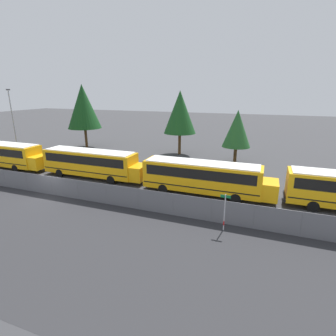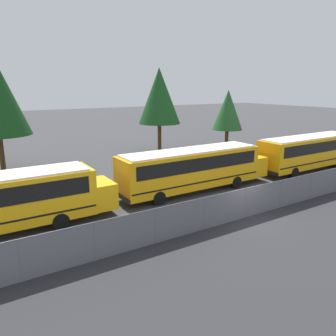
{
  "view_description": "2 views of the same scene",
  "coord_description": "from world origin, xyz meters",
  "px_view_note": "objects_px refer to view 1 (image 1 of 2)",
  "views": [
    {
      "loc": [
        18.48,
        -17.88,
        9.52
      ],
      "look_at": [
        9.6,
        5.83,
        2.03
      ],
      "focal_mm": 28.0,
      "sensor_mm": 36.0,
      "label": 1
    },
    {
      "loc": [
        -13.42,
        -12.82,
        7.54
      ],
      "look_at": [
        -1.71,
        5.74,
        2.04
      ],
      "focal_mm": 35.0,
      "sensor_mm": 36.0,
      "label": 2
    }
  ],
  "objects_px": {
    "street_sign": "(225,211)",
    "tree_0": "(237,129)",
    "tree_1": "(83,107)",
    "tree_3": "(180,112)",
    "school_bus_4": "(204,176)",
    "school_bus_3": "(92,162)",
    "light_pole": "(13,119)",
    "school_bus_2": "(4,153)"
  },
  "relations": [
    {
      "from": "school_bus_3",
      "to": "school_bus_4",
      "type": "xyz_separation_m",
      "value": [
        12.95,
        -0.52,
        0.0
      ]
    },
    {
      "from": "light_pole",
      "to": "tree_1",
      "type": "bearing_deg",
      "value": 42.69
    },
    {
      "from": "school_bus_3",
      "to": "light_pole",
      "type": "distance_m",
      "value": 20.39
    },
    {
      "from": "street_sign",
      "to": "tree_1",
      "type": "distance_m",
      "value": 34.29
    },
    {
      "from": "school_bus_4",
      "to": "school_bus_2",
      "type": "bearing_deg",
      "value": 179.76
    },
    {
      "from": "light_pole",
      "to": "tree_0",
      "type": "bearing_deg",
      "value": 10.01
    },
    {
      "from": "school_bus_2",
      "to": "tree_3",
      "type": "xyz_separation_m",
      "value": [
        18.87,
        14.8,
        4.58
      ]
    },
    {
      "from": "school_bus_3",
      "to": "street_sign",
      "type": "xyz_separation_m",
      "value": [
        15.84,
        -6.66,
        -0.4
      ]
    },
    {
      "from": "tree_3",
      "to": "light_pole",
      "type": "bearing_deg",
      "value": -162.18
    },
    {
      "from": "tree_0",
      "to": "tree_3",
      "type": "distance_m",
      "value": 9.11
    },
    {
      "from": "tree_3",
      "to": "school_bus_4",
      "type": "bearing_deg",
      "value": -63.97
    },
    {
      "from": "school_bus_2",
      "to": "school_bus_4",
      "type": "relative_size",
      "value": 1.0
    },
    {
      "from": "school_bus_4",
      "to": "tree_3",
      "type": "xyz_separation_m",
      "value": [
        -7.28,
        14.91,
        4.58
      ]
    },
    {
      "from": "school_bus_2",
      "to": "tree_3",
      "type": "bearing_deg",
      "value": 38.1
    },
    {
      "from": "school_bus_2",
      "to": "light_pole",
      "type": "xyz_separation_m",
      "value": [
        -5.83,
        6.86,
        3.43
      ]
    },
    {
      "from": "light_pole",
      "to": "tree_3",
      "type": "xyz_separation_m",
      "value": [
        24.7,
        7.94,
        1.15
      ]
    },
    {
      "from": "school_bus_2",
      "to": "school_bus_4",
      "type": "distance_m",
      "value": 26.15
    },
    {
      "from": "tree_3",
      "to": "tree_1",
      "type": "bearing_deg",
      "value": -177.56
    },
    {
      "from": "school_bus_3",
      "to": "tree_3",
      "type": "xyz_separation_m",
      "value": [
        5.66,
        14.39,
        4.58
      ]
    },
    {
      "from": "tree_1",
      "to": "school_bus_3",
      "type": "bearing_deg",
      "value": -50.65
    },
    {
      "from": "school_bus_4",
      "to": "tree_1",
      "type": "distance_m",
      "value": 28.48
    },
    {
      "from": "street_sign",
      "to": "school_bus_3",
      "type": "bearing_deg",
      "value": 157.2
    },
    {
      "from": "school_bus_4",
      "to": "school_bus_3",
      "type": "bearing_deg",
      "value": 177.71
    },
    {
      "from": "street_sign",
      "to": "tree_3",
      "type": "bearing_deg",
      "value": 115.81
    },
    {
      "from": "school_bus_2",
      "to": "tree_0",
      "type": "distance_m",
      "value": 30.5
    },
    {
      "from": "school_bus_3",
      "to": "light_pole",
      "type": "xyz_separation_m",
      "value": [
        -19.04,
        6.45,
        3.43
      ]
    },
    {
      "from": "school_bus_4",
      "to": "street_sign",
      "type": "relative_size",
      "value": 4.55
    },
    {
      "from": "tree_0",
      "to": "tree_3",
      "type": "bearing_deg",
      "value": 166.79
    },
    {
      "from": "tree_0",
      "to": "tree_1",
      "type": "bearing_deg",
      "value": 177.04
    },
    {
      "from": "school_bus_2",
      "to": "school_bus_4",
      "type": "bearing_deg",
      "value": -0.24
    },
    {
      "from": "street_sign",
      "to": "tree_0",
      "type": "relative_size",
      "value": 0.38
    },
    {
      "from": "school_bus_3",
      "to": "street_sign",
      "type": "height_order",
      "value": "school_bus_3"
    },
    {
      "from": "tree_0",
      "to": "tree_1",
      "type": "distance_m",
      "value": 25.71
    },
    {
      "from": "school_bus_2",
      "to": "tree_3",
      "type": "height_order",
      "value": "tree_3"
    },
    {
      "from": "tree_0",
      "to": "street_sign",
      "type": "bearing_deg",
      "value": -85.54
    },
    {
      "from": "light_pole",
      "to": "street_sign",
      "type": "bearing_deg",
      "value": -20.6
    },
    {
      "from": "school_bus_3",
      "to": "school_bus_4",
      "type": "distance_m",
      "value": 12.96
    },
    {
      "from": "tree_1",
      "to": "tree_3",
      "type": "distance_m",
      "value": 16.9
    },
    {
      "from": "school_bus_3",
      "to": "light_pole",
      "type": "bearing_deg",
      "value": 161.28
    },
    {
      "from": "street_sign",
      "to": "light_pole",
      "type": "distance_m",
      "value": 37.46
    },
    {
      "from": "street_sign",
      "to": "tree_1",
      "type": "relative_size",
      "value": 0.26
    },
    {
      "from": "school_bus_4",
      "to": "tree_1",
      "type": "bearing_deg",
      "value": 149.57
    }
  ]
}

